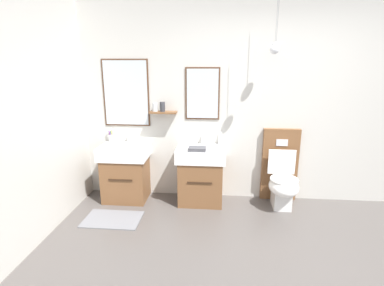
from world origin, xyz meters
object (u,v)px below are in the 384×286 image
at_px(vanity_sink_right, 201,174).
at_px(toothbrush_cup, 111,138).
at_px(folded_hand_towel, 197,149).
at_px(soap_dispenser, 220,139).
at_px(toilet, 281,178).
at_px(vanity_sink_left, 126,171).

height_order(vanity_sink_right, toothbrush_cup, toothbrush_cup).
distance_m(vanity_sink_right, toothbrush_cup, 1.35).
bearing_deg(folded_hand_towel, soap_dispenser, 49.10).
bearing_deg(toothbrush_cup, soap_dispenser, 0.39).
height_order(toilet, folded_hand_towel, toilet).
height_order(vanity_sink_left, toothbrush_cup, toothbrush_cup).
height_order(toilet, soap_dispenser, toilet).
bearing_deg(toilet, vanity_sink_left, -179.68).
distance_m(vanity_sink_left, soap_dispenser, 1.37).
distance_m(toilet, toothbrush_cup, 2.39).
bearing_deg(toothbrush_cup, toilet, -3.93).
bearing_deg(toothbrush_cup, vanity_sink_right, -7.71).
distance_m(vanity_sink_right, soap_dispenser, 0.54).
height_order(vanity_sink_left, toilet, toilet).
distance_m(toilet, soap_dispenser, 0.95).
height_order(vanity_sink_left, vanity_sink_right, same).
xyz_separation_m(vanity_sink_right, soap_dispenser, (0.25, 0.18, 0.44)).
xyz_separation_m(vanity_sink_right, toothbrush_cup, (-1.27, 0.17, 0.43)).
xyz_separation_m(vanity_sink_left, vanity_sink_right, (1.03, 0.00, 0.00)).
bearing_deg(toothbrush_cup, vanity_sink_left, -35.68).
relative_size(toothbrush_cup, folded_hand_towel, 0.90).
bearing_deg(vanity_sink_left, folded_hand_towel, -8.68).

